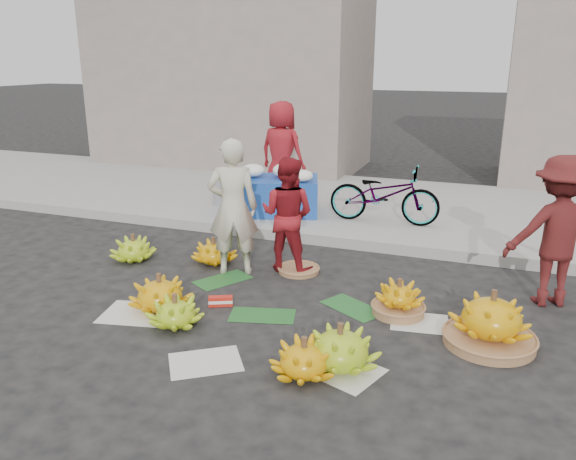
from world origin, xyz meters
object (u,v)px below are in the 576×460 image
(banana_bunch_0, at_px, (160,293))
(banana_bunch_4, at_px, (491,321))
(vendor_cream, at_px, (233,207))
(bicycle, at_px, (384,194))
(flower_table, at_px, (275,193))

(banana_bunch_0, xyz_separation_m, banana_bunch_4, (3.19, 0.40, 0.06))
(vendor_cream, bearing_deg, banana_bunch_4, 141.47)
(banana_bunch_4, xyz_separation_m, bicycle, (-1.60, 3.15, 0.31))
(banana_bunch_4, xyz_separation_m, vendor_cream, (-2.93, 0.81, 0.57))
(vendor_cream, bearing_deg, bicycle, -142.64)
(banana_bunch_4, distance_m, vendor_cream, 3.09)
(bicycle, bearing_deg, banana_bunch_0, 154.52)
(vendor_cream, xyz_separation_m, flower_table, (-0.38, 2.27, -0.36))
(bicycle, bearing_deg, flower_table, 90.73)
(banana_bunch_4, height_order, flower_table, flower_table)
(flower_table, height_order, bicycle, bicycle)
(vendor_cream, height_order, flower_table, vendor_cream)
(banana_bunch_0, bearing_deg, bicycle, 65.90)
(vendor_cream, relative_size, bicycle, 0.99)
(banana_bunch_0, height_order, bicycle, bicycle)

